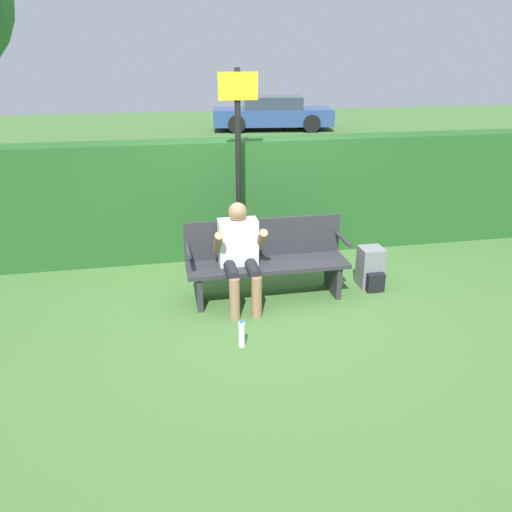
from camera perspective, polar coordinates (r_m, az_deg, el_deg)
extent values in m
plane|color=#426B33|center=(5.71, 1.29, -4.74)|extent=(40.00, 40.00, 0.00)
cube|color=#235623|center=(6.79, -1.31, 6.71)|extent=(12.00, 0.47, 1.55)
cube|color=#2D2D33|center=(5.54, 1.33, -1.00)|extent=(1.79, 0.48, 0.05)
cube|color=#2D2D33|center=(5.65, 0.87, 2.16)|extent=(1.79, 0.04, 0.45)
cube|color=#2D2D33|center=(5.53, -6.60, -3.64)|extent=(0.06, 0.43, 0.38)
cube|color=#2D2D33|center=(5.83, 8.79, -2.35)|extent=(0.06, 0.43, 0.38)
cylinder|color=#2D2D33|center=(5.34, -7.82, 0.70)|extent=(0.05, 0.43, 0.05)
cylinder|color=#2D2D33|center=(5.69, 9.96, 1.92)|extent=(0.05, 0.43, 0.05)
cube|color=silver|center=(5.43, -2.07, 1.61)|extent=(0.42, 0.22, 0.51)
sphere|color=#997051|center=(5.32, -2.12, 5.08)|extent=(0.20, 0.20, 0.20)
cylinder|color=black|center=(5.28, -2.88, -1.57)|extent=(0.13, 0.46, 0.13)
cylinder|color=black|center=(5.32, -0.41, -1.38)|extent=(0.13, 0.46, 0.13)
cylinder|color=#997051|center=(5.17, -2.46, -4.92)|extent=(0.11, 0.11, 0.46)
cylinder|color=#997051|center=(5.21, 0.07, -4.70)|extent=(0.11, 0.11, 0.46)
cylinder|color=#997051|center=(5.26, -4.38, 1.52)|extent=(0.09, 0.31, 0.31)
cylinder|color=#997051|center=(5.33, 0.61, 1.86)|extent=(0.09, 0.31, 0.31)
cube|color=slate|center=(6.05, 12.93, -1.22)|extent=(0.27, 0.26, 0.48)
cube|color=black|center=(5.96, 13.49, -2.94)|extent=(0.20, 0.09, 0.22)
cylinder|color=white|center=(4.75, -1.64, -8.97)|extent=(0.06, 0.06, 0.25)
cylinder|color=#2D66B2|center=(4.68, -1.66, -7.54)|extent=(0.03, 0.03, 0.02)
cylinder|color=black|center=(6.13, -2.02, 9.30)|extent=(0.07, 0.07, 2.44)
cube|color=yellow|center=(5.95, -2.08, 18.83)|extent=(0.45, 0.02, 0.30)
cube|color=#2D4784|center=(18.73, 1.86, 15.64)|extent=(4.41, 2.11, 0.57)
cube|color=#333D4C|center=(18.68, 1.88, 17.14)|extent=(2.19, 1.65, 0.42)
cylinder|color=black|center=(19.69, 5.57, 15.38)|extent=(0.62, 0.25, 0.61)
cylinder|color=black|center=(18.18, 6.38, 14.80)|extent=(0.62, 0.25, 0.61)
cylinder|color=black|center=(19.42, -2.40, 15.37)|extent=(0.62, 0.25, 0.61)
cylinder|color=black|center=(17.90, -2.23, 14.80)|extent=(0.62, 0.25, 0.61)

